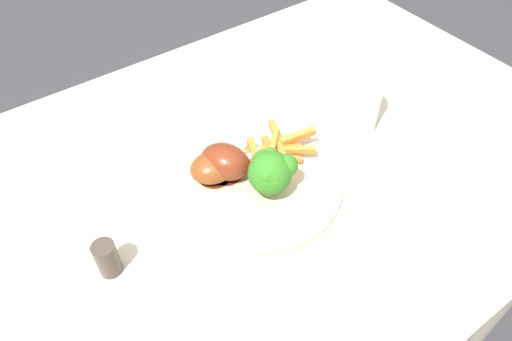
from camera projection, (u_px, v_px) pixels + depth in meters
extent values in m
cube|color=beige|center=(252.00, 176.00, 0.75)|extent=(1.15, 0.74, 0.03)
cylinder|color=#9C9582|center=(334.00, 122.00, 1.40)|extent=(0.06, 0.06, 0.71)
cylinder|color=beige|center=(256.00, 182.00, 0.72)|extent=(0.26, 0.26, 0.01)
cylinder|color=#80A660|center=(269.00, 189.00, 0.69)|extent=(0.02, 0.02, 0.02)
sphere|color=#2F7720|center=(270.00, 173.00, 0.66)|extent=(0.06, 0.06, 0.06)
sphere|color=#2F7720|center=(267.00, 176.00, 0.64)|extent=(0.02, 0.02, 0.02)
sphere|color=#2F7720|center=(264.00, 160.00, 0.67)|extent=(0.03, 0.03, 0.03)
sphere|color=#2F7720|center=(273.00, 153.00, 0.67)|extent=(0.02, 0.02, 0.02)
sphere|color=#2F7720|center=(287.00, 165.00, 0.66)|extent=(0.03, 0.03, 0.03)
sphere|color=#2F7720|center=(278.00, 160.00, 0.67)|extent=(0.02, 0.02, 0.02)
cube|color=orange|center=(273.00, 157.00, 0.74)|extent=(0.04, 0.09, 0.01)
cube|color=orange|center=(297.00, 136.00, 0.74)|extent=(0.06, 0.02, 0.01)
cube|color=orange|center=(274.00, 154.00, 0.74)|extent=(0.06, 0.08, 0.01)
cube|color=orange|center=(273.00, 148.00, 0.74)|extent=(0.07, 0.01, 0.01)
cube|color=orange|center=(276.00, 138.00, 0.74)|extent=(0.05, 0.09, 0.01)
cube|color=orange|center=(273.00, 146.00, 0.72)|extent=(0.06, 0.06, 0.01)
cube|color=orange|center=(273.00, 154.00, 0.73)|extent=(0.08, 0.01, 0.01)
cube|color=orange|center=(262.00, 151.00, 0.75)|extent=(0.07, 0.02, 0.01)
cube|color=orange|center=(295.00, 150.00, 0.73)|extent=(0.06, 0.04, 0.01)
cube|color=orange|center=(274.00, 150.00, 0.73)|extent=(0.08, 0.05, 0.01)
cube|color=orange|center=(257.00, 156.00, 0.71)|extent=(0.04, 0.07, 0.01)
cylinder|color=#4D190D|center=(226.00, 173.00, 0.72)|extent=(0.05, 0.05, 0.00)
ellipsoid|color=maroon|center=(225.00, 162.00, 0.70)|extent=(0.09, 0.10, 0.05)
cylinder|color=beige|center=(263.00, 176.00, 0.69)|extent=(0.03, 0.04, 0.01)
sphere|color=silver|center=(275.00, 180.00, 0.68)|extent=(0.02, 0.02, 0.02)
cylinder|color=#56240F|center=(215.00, 176.00, 0.72)|extent=(0.05, 0.05, 0.00)
ellipsoid|color=brown|center=(214.00, 167.00, 0.70)|extent=(0.08, 0.07, 0.04)
cylinder|color=beige|center=(248.00, 155.00, 0.72)|extent=(0.03, 0.02, 0.01)
sphere|color=silver|center=(257.00, 152.00, 0.73)|extent=(0.02, 0.02, 0.02)
cube|color=silver|center=(226.00, 83.00, 0.89)|extent=(0.17, 0.11, 0.00)
cylinder|color=silver|center=(360.00, 96.00, 0.76)|extent=(0.07, 0.07, 0.13)
cube|color=beige|center=(384.00, 72.00, 0.92)|extent=(0.20, 0.21, 0.00)
cylinder|color=#423833|center=(107.00, 258.00, 0.60)|extent=(0.03, 0.03, 0.05)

